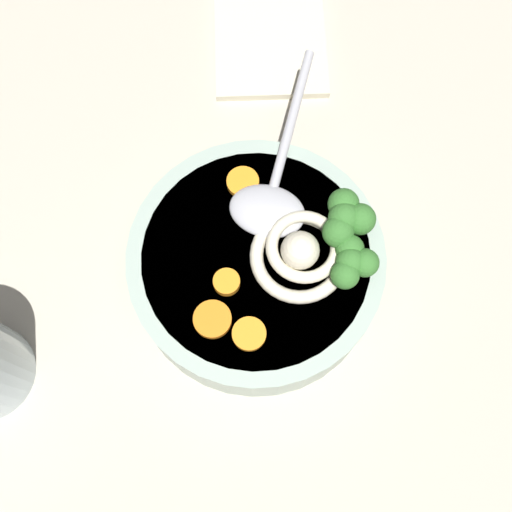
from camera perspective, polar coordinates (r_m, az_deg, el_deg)
The scene contains 11 objects.
table_slab at distance 55.73cm, azimuth -2.32°, elevation -5.24°, with size 134.84×134.84×3.34cm, color #BCB29E.
soup_bowl at distance 52.17cm, azimuth 0.00°, elevation -0.92°, with size 20.25×20.25×5.43cm.
noodle_pile at distance 48.79cm, azimuth 3.97°, elevation 0.33°, with size 8.31×8.15×3.34cm.
soup_spoon at distance 50.69cm, azimuth 1.38°, elevation 5.42°, with size 17.53×7.04×1.60cm.
broccoli_floret_right at distance 48.70cm, azimuth 8.00°, elevation 3.31°, with size 4.74×4.07×3.74cm.
broccoli_floret_left at distance 47.85cm, azimuth 8.53°, elevation -0.54°, with size 4.23×3.64×3.34cm.
carrot_slice_near_spoon at distance 48.73cm, azimuth -3.00°, elevation -2.31°, with size 2.06×2.06×0.74cm, color orange.
carrot_slice_rear at distance 47.84cm, azimuth -0.62°, elevation -6.91°, with size 2.55×2.55×0.47cm, color orange.
carrot_slice_front at distance 48.13cm, azimuth -3.88°, elevation -5.61°, with size 2.88×2.88×0.57cm, color orange.
carrot_slice_beside_chili at distance 51.72cm, azimuth -1.17°, elevation 6.55°, with size 2.60×2.60×0.56cm, color orange.
folded_napkin at distance 65.69cm, azimuth 1.25°, elevation 18.88°, with size 13.65×10.61×0.80cm, color beige.
Camera 1 is at (-12.78, -2.64, 55.85)cm, focal length 45.18 mm.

